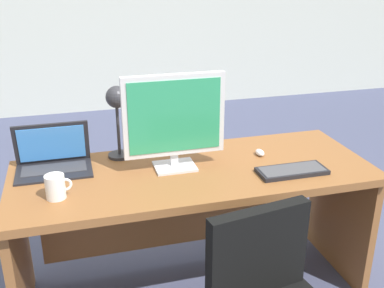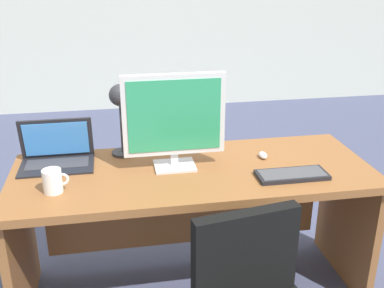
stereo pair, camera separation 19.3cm
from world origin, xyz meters
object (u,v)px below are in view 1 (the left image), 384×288
object	(u,v)px
mouse	(260,153)
monitor	(174,118)
desk_lamp	(117,107)
desk	(191,201)
laptop	(53,155)
keyboard	(292,171)
coffee_mug	(56,187)

from	to	relation	value
mouse	monitor	bearing A→B (deg)	-176.25
desk_lamp	desk	bearing A→B (deg)	-28.99
monitor	laptop	size ratio (longest dim) A/B	1.37
desk_lamp	monitor	bearing A→B (deg)	-37.12
keyboard	coffee_mug	world-z (taller)	coffee_mug
monitor	laptop	xyz separation A→B (m)	(-0.57, 0.16, -0.19)
mouse	desk	bearing A→B (deg)	-175.77
keyboard	desk_lamp	xyz separation A→B (m)	(-0.77, 0.39, 0.27)
keyboard	coffee_mug	xyz separation A→B (m)	(-1.09, 0.04, 0.04)
monitor	laptop	bearing A→B (deg)	164.76
mouse	desk_lamp	xyz separation A→B (m)	(-0.71, 0.15, 0.26)
desk_lamp	coffee_mug	xyz separation A→B (m)	(-0.32, -0.35, -0.23)
desk	laptop	size ratio (longest dim) A/B	4.92
keyboard	desk_lamp	size ratio (longest dim) A/B	0.87
monitor	coffee_mug	size ratio (longest dim) A/B	4.31
mouse	desk_lamp	world-z (taller)	desk_lamp
mouse	desk_lamp	size ratio (longest dim) A/B	0.18
desk_lamp	keyboard	bearing A→B (deg)	-26.99
desk	mouse	xyz separation A→B (m)	(0.38, 0.03, 0.21)
laptop	desk_lamp	world-z (taller)	desk_lamp
desk	laptop	distance (m)	0.73
desk	monitor	xyz separation A→B (m)	(-0.09, -0.00, 0.46)
coffee_mug	desk	bearing A→B (deg)	14.80
mouse	desk_lamp	distance (m)	0.77
laptop	mouse	world-z (taller)	laptop
monitor	mouse	bearing A→B (deg)	3.75
desk	monitor	distance (m)	0.46
laptop	desk_lamp	bearing A→B (deg)	5.00
monitor	coffee_mug	bearing A→B (deg)	-163.30
desk_lamp	coffee_mug	world-z (taller)	desk_lamp
desk	coffee_mug	distance (m)	0.72
coffee_mug	keyboard	bearing A→B (deg)	-2.12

